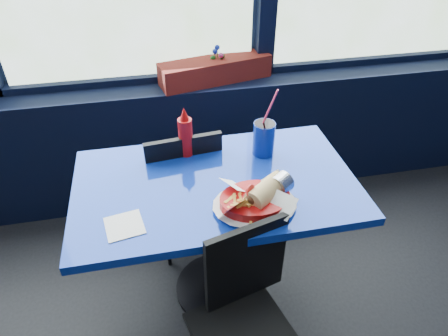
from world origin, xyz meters
TOP-DOWN VIEW (x-y plane):
  - window_sill at (0.00, 2.87)m, footprint 5.00×0.26m
  - near_table at (0.30, 2.00)m, footprint 1.20×0.70m
  - chair_near_front at (0.33, 1.57)m, footprint 0.44×0.44m
  - chair_near_back at (0.20, 2.33)m, footprint 0.42×0.42m
  - planter_box at (0.47, 2.88)m, footprint 0.68×0.30m
  - flower_vase at (0.48, 2.88)m, footprint 0.13×0.14m
  - food_basket at (0.43, 1.81)m, footprint 0.33×0.33m
  - ketchup_bottle at (0.21, 2.23)m, footprint 0.06×0.06m
  - soda_cup at (0.56, 2.17)m, footprint 0.10×0.10m
  - napkin at (-0.08, 1.81)m, footprint 0.16×0.16m

SIDE VIEW (x-z plane):
  - window_sill at x=0.00m, z-range 0.00..0.80m
  - chair_near_front at x=0.33m, z-range 0.06..0.86m
  - chair_near_back at x=0.20m, z-range 0.06..0.91m
  - near_table at x=0.30m, z-range 0.19..0.94m
  - napkin at x=-0.08m, z-range 0.75..0.75m
  - food_basket at x=0.43m, z-range 0.73..0.84m
  - soda_cup at x=0.56m, z-range 0.67..1.00m
  - ketchup_bottle at x=0.21m, z-range 0.74..0.98m
  - flower_vase at x=0.48m, z-range 0.76..0.97m
  - planter_box at x=0.47m, z-range 0.80..0.93m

